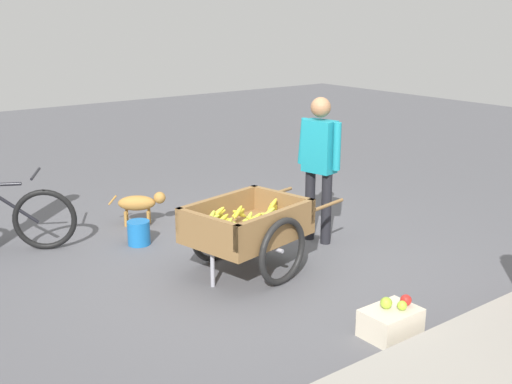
% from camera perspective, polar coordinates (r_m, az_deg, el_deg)
% --- Properties ---
extents(ground_plane, '(24.00, 24.00, 0.00)m').
position_cam_1_polar(ground_plane, '(6.52, 0.51, -6.05)').
color(ground_plane, '#56565B').
extents(fruit_cart, '(1.77, 1.09, 0.71)m').
position_cam_1_polar(fruit_cart, '(6.07, -0.81, -3.33)').
color(fruit_cart, olive).
rests_on(fruit_cart, ground).
extents(vendor_person, '(0.26, 0.54, 1.58)m').
position_cam_1_polar(vendor_person, '(6.80, 5.71, 3.13)').
color(vendor_person, black).
rests_on(vendor_person, ground).
extents(dog, '(0.58, 0.42, 0.40)m').
position_cam_1_polar(dog, '(7.59, -10.36, -0.97)').
color(dog, '#AD7A38').
rests_on(dog, ground).
extents(plastic_bucket, '(0.24, 0.24, 0.26)m').
position_cam_1_polar(plastic_bucket, '(7.00, -10.48, -3.62)').
color(plastic_bucket, '#1966B2').
rests_on(plastic_bucket, ground).
extents(apple_crate, '(0.44, 0.32, 0.31)m').
position_cam_1_polar(apple_crate, '(5.13, 12.03, -11.26)').
color(apple_crate, beige).
rests_on(apple_crate, ground).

